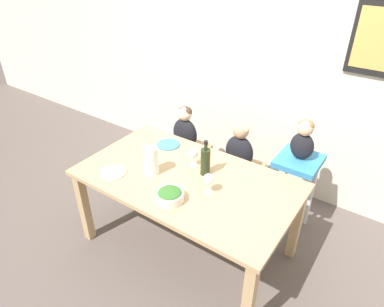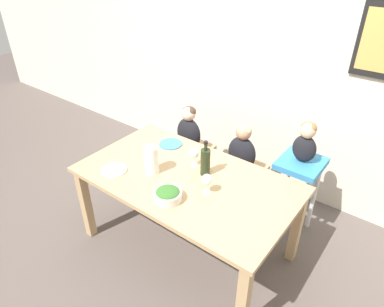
% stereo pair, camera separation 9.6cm
% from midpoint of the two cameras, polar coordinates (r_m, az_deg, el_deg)
% --- Properties ---
extents(ground_plane, '(14.00, 14.00, 0.00)m').
position_cam_midpoint_polar(ground_plane, '(3.11, 0.09, -14.96)').
color(ground_plane, '#564C47').
extents(wall_back, '(10.00, 0.09, 2.70)m').
position_cam_midpoint_polar(wall_back, '(3.39, 14.19, 15.28)').
color(wall_back, beige).
rests_on(wall_back, ground_plane).
extents(dining_table, '(1.67, 0.96, 0.73)m').
position_cam_midpoint_polar(dining_table, '(2.68, 0.10, -5.55)').
color(dining_table, tan).
rests_on(dining_table, ground_plane).
extents(chair_far_left, '(0.41, 0.44, 0.45)m').
position_cam_midpoint_polar(chair_far_left, '(3.58, 0.24, 0.03)').
color(chair_far_left, silver).
rests_on(chair_far_left, ground_plane).
extents(chair_far_center, '(0.41, 0.44, 0.45)m').
position_cam_midpoint_polar(chair_far_center, '(3.30, 8.81, -3.43)').
color(chair_far_center, silver).
rests_on(chair_far_center, ground_plane).
extents(chair_right_highchair, '(0.34, 0.37, 0.75)m').
position_cam_midpoint_polar(chair_right_highchair, '(3.02, 18.19, -3.75)').
color(chair_right_highchair, silver).
rests_on(chair_right_highchair, ground_plane).
extents(person_child_left, '(0.27, 0.15, 0.46)m').
position_cam_midpoint_polar(person_child_left, '(3.43, 0.26, 4.17)').
color(person_child_left, black).
rests_on(person_child_left, chair_far_left).
extents(person_child_center, '(0.27, 0.15, 0.46)m').
position_cam_midpoint_polar(person_child_center, '(3.15, 9.25, 0.91)').
color(person_child_center, black).
rests_on(person_child_center, chair_far_center).
extents(person_baby_right, '(0.19, 0.13, 0.35)m').
position_cam_midpoint_polar(person_baby_right, '(2.84, 19.37, 2.00)').
color(person_baby_right, black).
rests_on(person_baby_right, chair_right_highchair).
extents(wine_bottle, '(0.08, 0.08, 0.29)m').
position_cam_midpoint_polar(wine_bottle, '(2.60, 3.30, -1.34)').
color(wine_bottle, '#232D19').
rests_on(wine_bottle, dining_table).
extents(paper_towel_roll, '(0.11, 0.11, 0.22)m').
position_cam_midpoint_polar(paper_towel_roll, '(2.63, -5.74, -1.07)').
color(paper_towel_roll, white).
rests_on(paper_towel_roll, dining_table).
extents(wine_glass_near, '(0.08, 0.08, 0.16)m').
position_cam_midpoint_polar(wine_glass_near, '(2.41, 3.64, -4.44)').
color(wine_glass_near, white).
rests_on(wine_glass_near, dining_table).
extents(wine_glass_far, '(0.08, 0.08, 0.16)m').
position_cam_midpoint_polar(wine_glass_far, '(2.69, 1.38, -0.04)').
color(wine_glass_far, white).
rests_on(wine_glass_far, dining_table).
extents(salad_bowl_large, '(0.20, 0.20, 0.09)m').
position_cam_midpoint_polar(salad_bowl_large, '(2.39, -2.89, -6.85)').
color(salad_bowl_large, silver).
rests_on(salad_bowl_large, dining_table).
extents(dinner_plate_front_left, '(0.20, 0.20, 0.01)m').
position_cam_midpoint_polar(dinner_plate_front_left, '(2.75, -11.89, -2.75)').
color(dinner_plate_front_left, silver).
rests_on(dinner_plate_front_left, dining_table).
extents(dinner_plate_back_left, '(0.20, 0.20, 0.01)m').
position_cam_midpoint_polar(dinner_plate_back_left, '(3.04, -2.69, 1.59)').
color(dinner_plate_back_left, teal).
rests_on(dinner_plate_back_left, dining_table).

